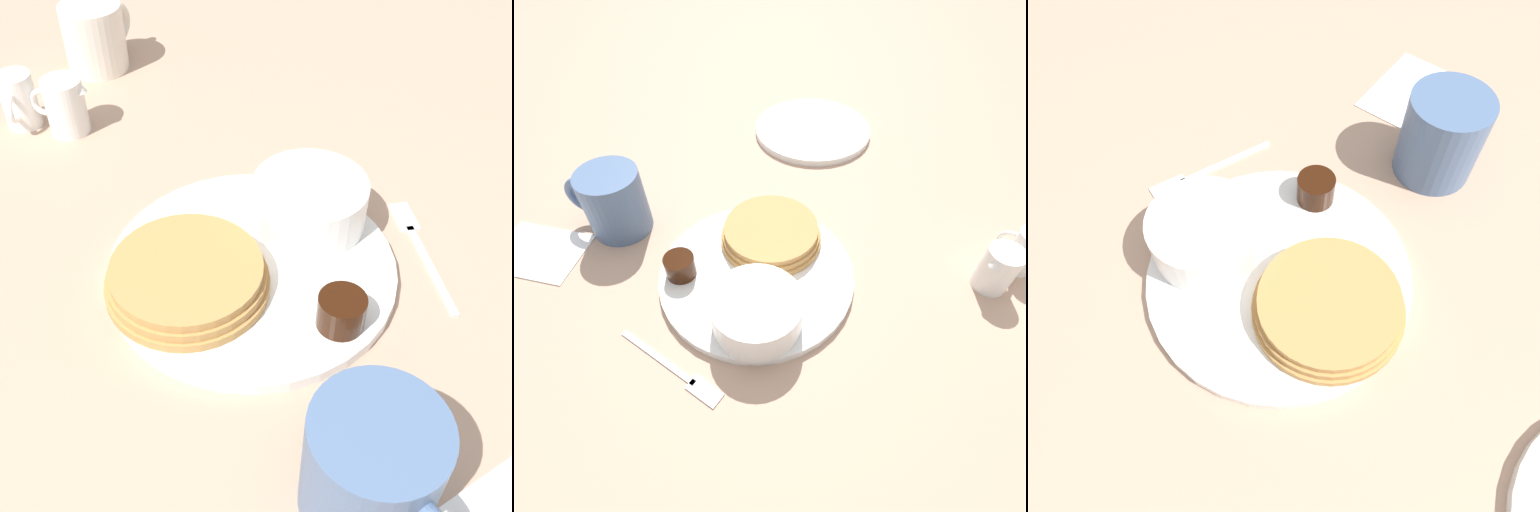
% 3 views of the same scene
% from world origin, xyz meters
% --- Properties ---
extents(ground_plane, '(4.00, 4.00, 0.00)m').
position_xyz_m(ground_plane, '(0.00, 0.00, 0.00)').
color(ground_plane, tan).
extents(plate, '(0.26, 0.26, 0.01)m').
position_xyz_m(plate, '(0.00, 0.00, 0.01)').
color(plate, white).
rests_on(plate, ground_plane).
extents(pancake_stack, '(0.14, 0.14, 0.03)m').
position_xyz_m(pancake_stack, '(0.02, 0.06, 0.03)').
color(pancake_stack, '#B78447').
rests_on(pancake_stack, plate).
extents(bowl, '(0.11, 0.11, 0.05)m').
position_xyz_m(bowl, '(-0.00, -0.08, 0.04)').
color(bowl, white).
rests_on(bowl, plate).
extents(syrup_cup, '(0.04, 0.04, 0.03)m').
position_xyz_m(syrup_cup, '(-0.10, 0.00, 0.03)').
color(syrup_cup, black).
rests_on(syrup_cup, plate).
extents(butter_ramekin, '(0.05, 0.05, 0.04)m').
position_xyz_m(butter_ramekin, '(-0.02, -0.10, 0.03)').
color(butter_ramekin, white).
rests_on(butter_ramekin, plate).
extents(coffee_mug, '(0.12, 0.09, 0.10)m').
position_xyz_m(coffee_mug, '(-0.21, 0.11, 0.05)').
color(coffee_mug, slate).
rests_on(coffee_mug, ground_plane).
extents(fork, '(0.13, 0.10, 0.00)m').
position_xyz_m(fork, '(-0.09, -0.14, 0.00)').
color(fork, silver).
rests_on(fork, ground_plane).
extents(napkin, '(0.15, 0.13, 0.00)m').
position_xyz_m(napkin, '(-0.31, 0.05, 0.00)').
color(napkin, white).
rests_on(napkin, ground_plane).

